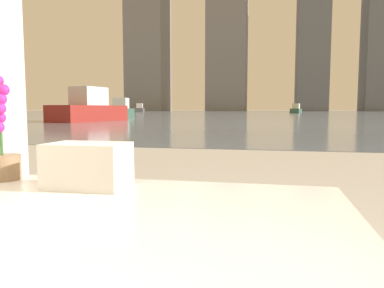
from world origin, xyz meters
name	(u,v)px	position (x,y,z in m)	size (l,w,h in m)	color
potted_orchid	(2,152)	(-0.40, 0.99, 0.63)	(0.14, 0.14, 0.41)	#8C6B4C
towel_stack	(88,165)	(0.00, 0.92, 0.60)	(0.28, 0.19, 0.16)	silver
harbor_water	(267,113)	(0.00, 62.00, 0.01)	(180.00, 110.00, 0.01)	slate
harbor_boat_0	(140,109)	(-26.75, 75.70, 0.67)	(2.97, 5.28, 1.88)	#4C4C51
harbor_boat_1	(89,109)	(-10.35, 21.09, 0.75)	(2.99, 5.87, 2.10)	maroon
harbor_boat_2	(121,111)	(-12.00, 30.09, 0.61)	(2.38, 4.74, 1.70)	#335647
harbor_boat_3	(296,110)	(4.91, 67.14, 0.59)	(2.29, 4.57, 1.64)	#335647
harbor_boat_5	(120,111)	(-18.59, 45.64, 0.50)	(2.53, 3.95, 1.40)	#4C4C51
skyline_tower_0	(148,36)	(-38.85, 118.00, 24.10)	(12.18, 12.49, 48.20)	slate
skyline_tower_1	(228,19)	(-12.99, 118.00, 28.44)	(11.95, 12.14, 56.87)	slate
skyline_tower_2	(312,49)	(12.31, 118.00, 18.55)	(8.74, 13.53, 37.10)	slate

